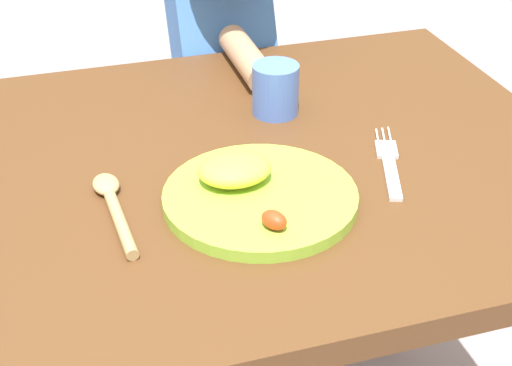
{
  "coord_description": "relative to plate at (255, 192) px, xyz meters",
  "views": [
    {
      "loc": [
        -0.21,
        -0.93,
        1.32
      ],
      "look_at": [
        0.04,
        -0.1,
        0.77
      ],
      "focal_mm": 53.61,
      "sensor_mm": 36.0,
      "label": 1
    }
  ],
  "objects": [
    {
      "name": "spoon",
      "position": [
        -0.18,
        0.04,
        -0.01
      ],
      "size": [
        0.04,
        0.19,
        0.02
      ],
      "rotation": [
        0.0,
        0.0,
        1.63
      ],
      "color": "tan",
      "rests_on": "dining_table"
    },
    {
      "name": "dining_table",
      "position": [
        -0.03,
        0.11,
        -0.14
      ],
      "size": [
        1.1,
        0.78,
        0.75
      ],
      "color": "#503118",
      "rests_on": "ground_plane"
    },
    {
      "name": "fork",
      "position": [
        0.21,
        0.03,
        -0.01
      ],
      "size": [
        0.09,
        0.2,
        0.01
      ],
      "rotation": [
        0.0,
        0.0,
        1.23
      ],
      "color": "silver",
      "rests_on": "dining_table"
    },
    {
      "name": "drinking_cup",
      "position": [
        0.11,
        0.24,
        0.03
      ],
      "size": [
        0.07,
        0.07,
        0.08
      ],
      "primitive_type": "cylinder",
      "color": "#4E76D8",
      "rests_on": "dining_table"
    },
    {
      "name": "person",
      "position": [
        0.11,
        0.59,
        -0.18
      ],
      "size": [
        0.2,
        0.41,
        1.06
      ],
      "rotation": [
        0.0,
        0.0,
        3.14
      ],
      "color": "#4D405A",
      "rests_on": "ground_plane"
    },
    {
      "name": "plate",
      "position": [
        0.0,
        0.0,
        0.0
      ],
      "size": [
        0.26,
        0.26,
        0.05
      ],
      "color": "#91C83B",
      "rests_on": "dining_table"
    }
  ]
}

